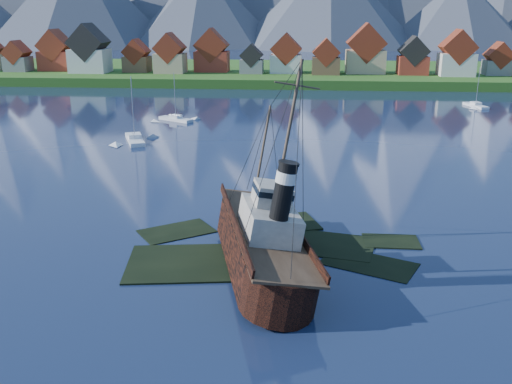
# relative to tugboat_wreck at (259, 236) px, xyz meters

# --- Properties ---
(ground) EXTENTS (1400.00, 1400.00, 0.00)m
(ground) POSITION_rel_tugboat_wreck_xyz_m (-1.04, 1.37, -2.73)
(ground) COLOR #15213D
(ground) RESTS_ON ground
(shoal) EXTENTS (31.71, 21.24, 1.14)m
(shoal) POSITION_rel_tugboat_wreck_xyz_m (0.73, 3.52, -3.07)
(shoal) COLOR black
(shoal) RESTS_ON ground
(shore_bank) EXTENTS (600.00, 80.00, 3.20)m
(shore_bank) POSITION_rel_tugboat_wreck_xyz_m (-1.04, 171.37, -2.73)
(shore_bank) COLOR #234B15
(shore_bank) RESTS_ON ground
(seawall) EXTENTS (600.00, 2.50, 2.00)m
(seawall) POSITION_rel_tugboat_wreck_xyz_m (-1.04, 133.37, -2.73)
(seawall) COLOR #3F3D38
(seawall) RESTS_ON ground
(town) EXTENTS (250.96, 16.69, 17.30)m
(town) POSITION_rel_tugboat_wreck_xyz_m (-34.16, 153.55, 6.26)
(town) COLOR maroon
(town) RESTS_ON ground
(tugboat_wreck) EXTENTS (6.32, 27.24, 21.58)m
(tugboat_wreck) POSITION_rel_tugboat_wreck_xyz_m (0.00, 0.00, 0.00)
(tugboat_wreck) COLOR black
(tugboat_wreck) RESTS_ON ground
(sailboat_a) EXTENTS (6.59, 10.86, 13.02)m
(sailboat_a) POSITION_rel_tugboat_wreck_xyz_m (-28.41, 53.14, -2.44)
(sailboat_a) COLOR silver
(sailboat_a) RESTS_ON ground
(sailboat_c) EXTENTS (8.73, 6.51, 11.44)m
(sailboat_c) POSITION_rel_tugboat_wreck_xyz_m (-25.34, 75.35, -2.47)
(sailboat_c) COLOR silver
(sailboat_c) RESTS_ON ground
(sailboat_e) EXTENTS (4.74, 9.51, 10.71)m
(sailboat_e) POSITION_rel_tugboat_wreck_xyz_m (48.92, 101.81, -2.49)
(sailboat_e) COLOR silver
(sailboat_e) RESTS_ON ground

